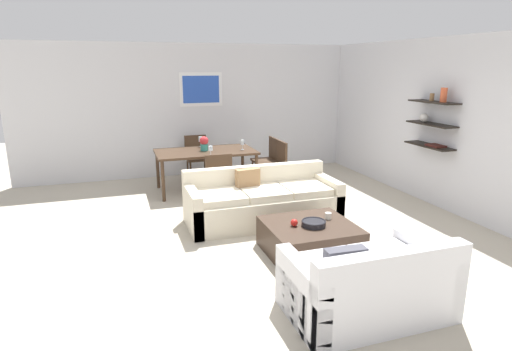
% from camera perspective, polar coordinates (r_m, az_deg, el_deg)
% --- Properties ---
extents(ground_plane, '(18.00, 18.00, 0.00)m').
position_cam_1_polar(ground_plane, '(6.09, 1.56, -7.22)').
color(ground_plane, '#BCB29E').
extents(back_wall_unit, '(8.40, 0.09, 2.70)m').
position_cam_1_polar(back_wall_unit, '(9.16, -4.30, 8.89)').
color(back_wall_unit, silver).
rests_on(back_wall_unit, ground).
extents(right_wall_shelf_unit, '(0.34, 8.20, 2.70)m').
position_cam_1_polar(right_wall_shelf_unit, '(7.77, 21.66, 6.85)').
color(right_wall_shelf_unit, silver).
rests_on(right_wall_shelf_unit, ground).
extents(sofa_beige, '(2.23, 0.90, 0.78)m').
position_cam_1_polar(sofa_beige, '(6.29, 0.82, -3.64)').
color(sofa_beige, beige).
rests_on(sofa_beige, ground).
extents(loveseat_white, '(1.47, 0.90, 0.78)m').
position_cam_1_polar(loveseat_white, '(4.17, 14.80, -14.12)').
color(loveseat_white, white).
rests_on(loveseat_white, ground).
extents(coffee_table, '(1.06, 0.99, 0.38)m').
position_cam_1_polar(coffee_table, '(5.33, 7.20, -8.42)').
color(coffee_table, '#38281E').
rests_on(coffee_table, ground).
extents(decorative_bowl, '(0.30, 0.30, 0.07)m').
position_cam_1_polar(decorative_bowl, '(5.19, 7.76, -6.34)').
color(decorative_bowl, black).
rests_on(decorative_bowl, coffee_table).
extents(candle_jar, '(0.08, 0.08, 0.08)m').
position_cam_1_polar(candle_jar, '(5.45, 9.68, -5.36)').
color(candle_jar, silver).
rests_on(candle_jar, coffee_table).
extents(apple_on_coffee_table, '(0.09, 0.09, 0.09)m').
position_cam_1_polar(apple_on_coffee_table, '(5.16, 5.15, -6.33)').
color(apple_on_coffee_table, red).
rests_on(apple_on_coffee_table, coffee_table).
extents(dining_table, '(1.79, 0.99, 0.75)m').
position_cam_1_polar(dining_table, '(7.82, -6.79, 2.86)').
color(dining_table, '#422D1E').
rests_on(dining_table, ground).
extents(dining_chair_right_near, '(0.44, 0.44, 0.88)m').
position_cam_1_polar(dining_chair_right_near, '(8.01, 2.74, 1.92)').
color(dining_chair_right_near, '#422D1E').
rests_on(dining_chair_right_near, ground).
extents(dining_chair_foot, '(0.44, 0.44, 0.88)m').
position_cam_1_polar(dining_chair_foot, '(7.00, -5.22, 0.01)').
color(dining_chair_foot, '#422D1E').
rests_on(dining_chair_foot, ground).
extents(dining_chair_head, '(0.44, 0.44, 0.88)m').
position_cam_1_polar(dining_chair_head, '(8.73, -7.98, 2.85)').
color(dining_chair_head, '#422D1E').
rests_on(dining_chair_head, ground).
extents(dining_chair_right_far, '(0.44, 0.44, 0.88)m').
position_cam_1_polar(dining_chair_right_far, '(8.42, 1.64, 2.55)').
color(dining_chair_right_far, '#422D1E').
rests_on(dining_chair_right_far, ground).
extents(wine_glass_foot, '(0.08, 0.08, 0.17)m').
position_cam_1_polar(wine_glass_foot, '(7.37, -6.13, 3.63)').
color(wine_glass_foot, silver).
rests_on(wine_glass_foot, dining_table).
extents(wine_glass_right_near, '(0.07, 0.07, 0.18)m').
position_cam_1_polar(wine_glass_right_near, '(7.83, -1.84, 4.43)').
color(wine_glass_right_near, silver).
rests_on(wine_glass_right_near, dining_table).
extents(wine_glass_head, '(0.08, 0.08, 0.19)m').
position_cam_1_polar(wine_glass_head, '(8.21, -7.46, 4.83)').
color(wine_glass_head, silver).
rests_on(wine_glass_head, dining_table).
extents(centerpiece_vase, '(0.16, 0.16, 0.26)m').
position_cam_1_polar(centerpiece_vase, '(7.79, -6.99, 4.34)').
color(centerpiece_vase, teal).
rests_on(centerpiece_vase, dining_table).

